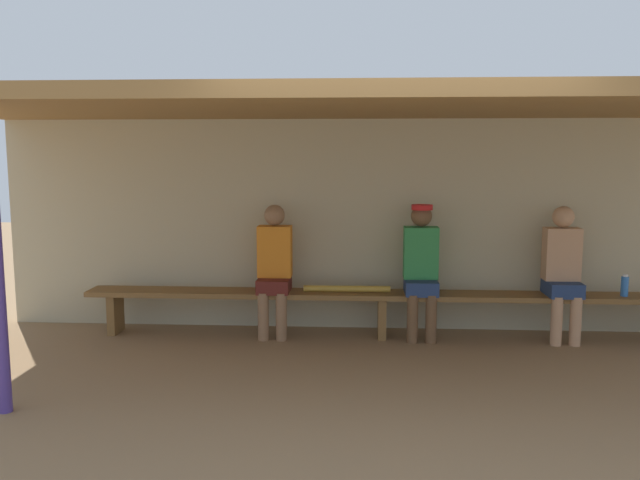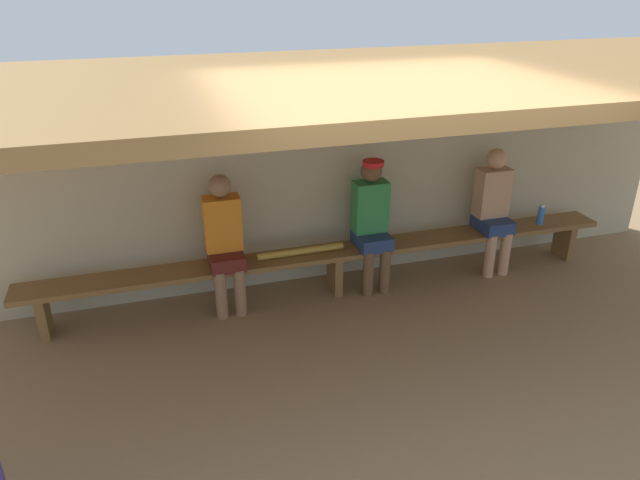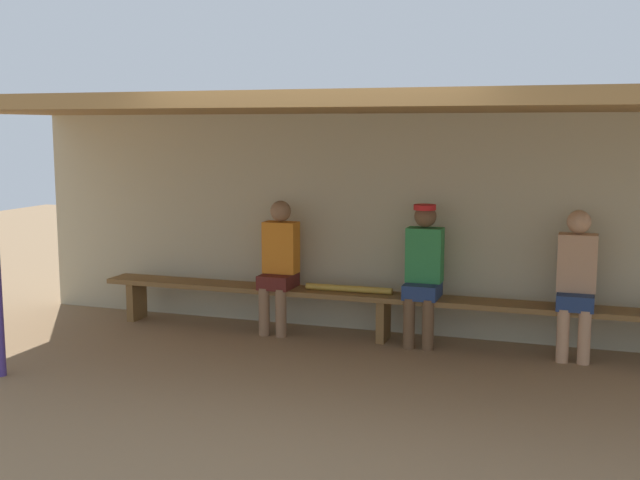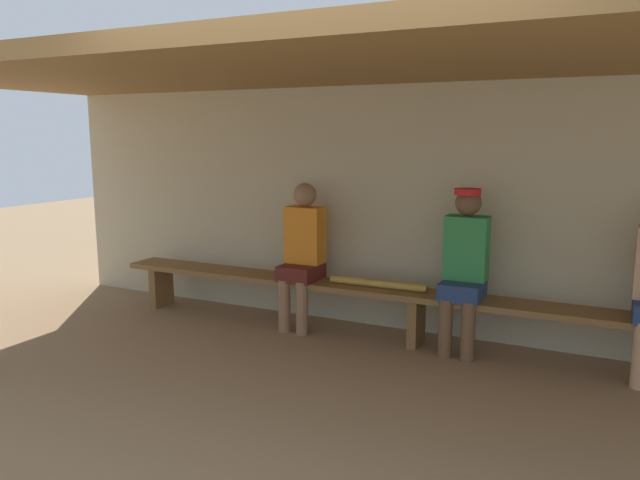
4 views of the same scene
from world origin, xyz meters
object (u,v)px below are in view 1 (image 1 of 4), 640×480
(baseball_bat, at_px, (347,289))
(player_in_red, at_px, (563,268))
(player_leftmost, at_px, (421,265))
(player_middle, at_px, (274,265))
(bench, at_px, (382,300))
(water_bottle_green, at_px, (625,286))

(baseball_bat, bearing_deg, player_in_red, -0.96)
(player_in_red, distance_m, player_leftmost, 1.39)
(player_leftmost, bearing_deg, player_middle, -179.98)
(bench, bearing_deg, player_leftmost, 0.53)
(bench, bearing_deg, baseball_bat, -180.00)
(water_bottle_green, distance_m, baseball_bat, 2.72)
(bench, xyz_separation_m, player_in_red, (1.77, 0.00, 0.34))
(player_leftmost, relative_size, player_middle, 1.01)
(water_bottle_green, height_order, baseball_bat, water_bottle_green)
(player_middle, xyz_separation_m, baseball_bat, (0.73, -0.00, -0.24))
(bench, bearing_deg, water_bottle_green, -0.55)
(bench, distance_m, player_middle, 1.14)
(bench, xyz_separation_m, water_bottle_green, (2.36, -0.02, 0.18))
(player_middle, relative_size, baseball_bat, 1.53)
(bench, bearing_deg, player_middle, 179.84)
(player_leftmost, bearing_deg, bench, -179.47)
(bench, relative_size, player_in_red, 4.49)
(player_middle, bearing_deg, water_bottle_green, -0.42)
(player_in_red, bearing_deg, water_bottle_green, -2.46)
(player_leftmost, distance_m, baseball_bat, 0.78)
(baseball_bat, bearing_deg, water_bottle_green, -1.52)
(player_in_red, xyz_separation_m, player_leftmost, (-1.38, 0.00, 0.02))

